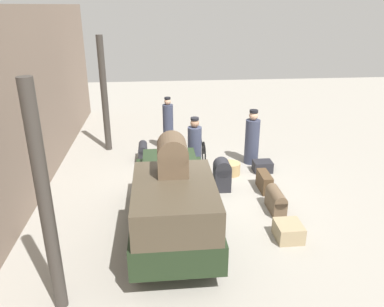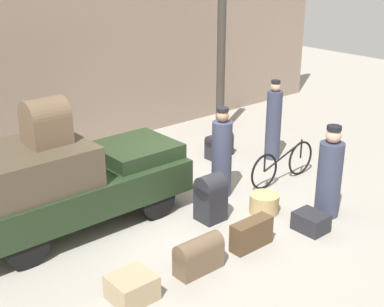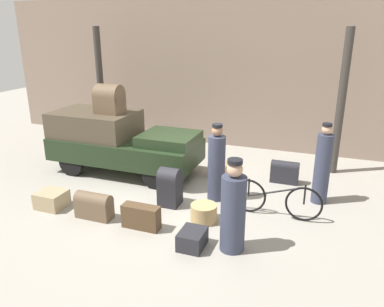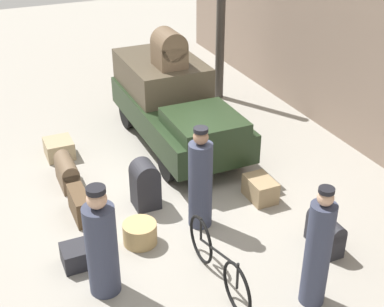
% 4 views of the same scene
% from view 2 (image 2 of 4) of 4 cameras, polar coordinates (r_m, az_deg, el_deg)
% --- Properties ---
extents(ground_plane, '(30.00, 30.00, 0.00)m').
position_cam_2_polar(ground_plane, '(9.75, -0.14, -5.81)').
color(ground_plane, gray).
extents(station_building_facade, '(16.00, 0.15, 4.50)m').
position_cam_2_polar(station_building_facade, '(12.29, -12.72, 10.48)').
color(station_building_facade, gray).
rests_on(station_building_facade, ground).
extents(canopy_pillar_right, '(0.21, 0.21, 3.65)m').
position_cam_2_polar(canopy_pillar_right, '(13.11, 3.11, 9.72)').
color(canopy_pillar_right, '#38332D').
rests_on(canopy_pillar_right, ground).
extents(truck, '(3.84, 1.60, 1.56)m').
position_cam_2_polar(truck, '(8.98, -13.63, -2.90)').
color(truck, black).
rests_on(truck, ground).
extents(bicycle, '(1.82, 0.04, 0.77)m').
position_cam_2_polar(bicycle, '(10.83, 9.67, -1.13)').
color(bicycle, black).
rests_on(bicycle, ground).
extents(wicker_basket, '(0.52, 0.52, 0.34)m').
position_cam_2_polar(wicker_basket, '(9.61, 7.70, -5.30)').
color(wicker_basket, tan).
rests_on(wicker_basket, ground).
extents(conductor_in_dark_uniform, '(0.38, 0.38, 1.72)m').
position_cam_2_polar(conductor_in_dark_uniform, '(9.97, 3.19, -0.25)').
color(conductor_in_dark_uniform, '#33384C').
rests_on(conductor_in_dark_uniform, ground).
extents(porter_carrying_trunk, '(0.42, 0.42, 1.65)m').
position_cam_2_polar(porter_carrying_trunk, '(9.50, 14.45, -2.32)').
color(porter_carrying_trunk, '#33384C').
rests_on(porter_carrying_trunk, ground).
extents(porter_with_bicycle, '(0.34, 0.34, 1.77)m').
position_cam_2_polar(porter_with_bicycle, '(11.86, 8.69, 3.24)').
color(porter_with_bicycle, '#33384C').
rests_on(porter_with_bicycle, ground).
extents(trunk_barrel_dark, '(0.75, 0.31, 0.54)m').
position_cam_2_polar(trunk_barrel_dark, '(7.86, 0.72, -10.70)').
color(trunk_barrel_dark, brown).
rests_on(trunk_barrel_dark, ground).
extents(suitcase_black_upright, '(0.67, 0.26, 0.56)m').
position_cam_2_polar(suitcase_black_upright, '(11.98, 2.92, 0.99)').
color(suitcase_black_upright, '#232328').
rests_on(suitcase_black_upright, ground).
extents(suitcase_small_leather, '(0.73, 0.26, 0.46)m').
position_cam_2_polar(suitcase_small_leather, '(8.51, 6.35, -8.52)').
color(suitcase_small_leather, '#4C3823').
rests_on(suitcase_small_leather, ground).
extents(trunk_umber_medium, '(0.43, 0.53, 0.31)m').
position_cam_2_polar(trunk_umber_medium, '(9.17, 12.56, -7.14)').
color(trunk_umber_medium, '#232328').
rests_on(trunk_umber_medium, ground).
extents(trunk_wicker_pale, '(0.58, 0.53, 0.35)m').
position_cam_2_polar(trunk_wicker_pale, '(7.41, -6.42, -14.02)').
color(trunk_wicker_pale, '#9E8966').
rests_on(trunk_wicker_pale, ground).
extents(trunk_large_brown, '(0.60, 0.41, 0.39)m').
position_cam_2_polar(trunk_large_brown, '(10.93, -2.28, -1.61)').
color(trunk_large_brown, '#937A56').
rests_on(trunk_large_brown, ground).
extents(suitcase_tan_flat, '(0.43, 0.42, 0.84)m').
position_cam_2_polar(suitcase_tan_flat, '(9.17, 2.00, -4.60)').
color(suitcase_tan_flat, '#232328').
rests_on(suitcase_tan_flat, ground).
extents(trunk_on_truck_roof, '(0.64, 0.56, 0.73)m').
position_cam_2_polar(trunk_on_truck_roof, '(8.54, -15.34, 3.28)').
color(trunk_on_truck_roof, brown).
rests_on(trunk_on_truck_roof, truck).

